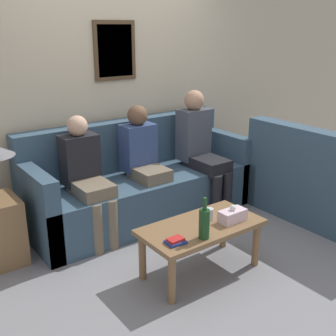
{
  "coord_description": "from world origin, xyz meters",
  "views": [
    {
      "loc": [
        -2.22,
        -3.02,
        1.94
      ],
      "look_at": [
        -0.1,
        -0.13,
        0.73
      ],
      "focal_mm": 45.0,
      "sensor_mm": 36.0,
      "label": 1
    }
  ],
  "objects_px": {
    "person_left": "(86,174)",
    "person_middle": "(144,159)",
    "couch_main": "(139,185)",
    "wine_bottle": "(204,223)",
    "person_right": "(201,146)",
    "coffee_table": "(201,232)",
    "drinking_glass": "(209,214)",
    "couch_side": "(329,188)"
  },
  "relations": [
    {
      "from": "drinking_glass",
      "to": "person_left",
      "type": "distance_m",
      "value": 1.21
    },
    {
      "from": "person_left",
      "to": "drinking_glass",
      "type": "bearing_deg",
      "value": -60.56
    },
    {
      "from": "coffee_table",
      "to": "wine_bottle",
      "type": "relative_size",
      "value": 3.08
    },
    {
      "from": "person_right",
      "to": "person_left",
      "type": "bearing_deg",
      "value": 178.34
    },
    {
      "from": "couch_side",
      "to": "coffee_table",
      "type": "xyz_separation_m",
      "value": [
        -1.73,
        0.01,
        0.02
      ]
    },
    {
      "from": "drinking_glass",
      "to": "couch_main",
      "type": "bearing_deg",
      "value": 86.14
    },
    {
      "from": "couch_side",
      "to": "person_right",
      "type": "xyz_separation_m",
      "value": [
        -0.85,
        1.06,
        0.36
      ]
    },
    {
      "from": "couch_main",
      "to": "wine_bottle",
      "type": "relative_size",
      "value": 7.33
    },
    {
      "from": "coffee_table",
      "to": "person_right",
      "type": "height_order",
      "value": "person_right"
    },
    {
      "from": "couch_side",
      "to": "drinking_glass",
      "type": "height_order",
      "value": "couch_side"
    },
    {
      "from": "wine_bottle",
      "to": "person_right",
      "type": "height_order",
      "value": "person_right"
    },
    {
      "from": "couch_main",
      "to": "couch_side",
      "type": "xyz_separation_m",
      "value": [
        1.53,
        -1.25,
        0.0
      ]
    },
    {
      "from": "couch_main",
      "to": "coffee_table",
      "type": "xyz_separation_m",
      "value": [
        -0.2,
        -1.24,
        0.02
      ]
    },
    {
      "from": "person_left",
      "to": "person_middle",
      "type": "distance_m",
      "value": 0.65
    },
    {
      "from": "couch_main",
      "to": "coffee_table",
      "type": "height_order",
      "value": "couch_main"
    },
    {
      "from": "couch_main",
      "to": "drinking_glass",
      "type": "xyz_separation_m",
      "value": [
        -0.08,
        -1.2,
        0.13
      ]
    },
    {
      "from": "couch_main",
      "to": "drinking_glass",
      "type": "relative_size",
      "value": 24.99
    },
    {
      "from": "person_left",
      "to": "couch_main",
      "type": "bearing_deg",
      "value": 13.04
    },
    {
      "from": "wine_bottle",
      "to": "person_left",
      "type": "bearing_deg",
      "value": 105.2
    },
    {
      "from": "drinking_glass",
      "to": "person_left",
      "type": "height_order",
      "value": "person_left"
    },
    {
      "from": "couch_main",
      "to": "drinking_glass",
      "type": "distance_m",
      "value": 1.21
    },
    {
      "from": "person_middle",
      "to": "person_right",
      "type": "distance_m",
      "value": 0.7
    },
    {
      "from": "person_middle",
      "to": "couch_main",
      "type": "bearing_deg",
      "value": 82.39
    },
    {
      "from": "person_right",
      "to": "couch_main",
      "type": "bearing_deg",
      "value": 164.01
    },
    {
      "from": "person_right",
      "to": "person_middle",
      "type": "bearing_deg",
      "value": 175.05
    },
    {
      "from": "person_left",
      "to": "person_right",
      "type": "xyz_separation_m",
      "value": [
        1.35,
        -0.04,
        0.06
      ]
    },
    {
      "from": "couch_side",
      "to": "wine_bottle",
      "type": "height_order",
      "value": "couch_side"
    },
    {
      "from": "couch_main",
      "to": "person_middle",
      "type": "relative_size",
      "value": 2.0
    },
    {
      "from": "couch_side",
      "to": "wine_bottle",
      "type": "xyz_separation_m",
      "value": [
        -1.86,
        -0.17,
        0.2
      ]
    },
    {
      "from": "couch_side",
      "to": "drinking_glass",
      "type": "distance_m",
      "value": 1.62
    },
    {
      "from": "couch_main",
      "to": "person_right",
      "type": "relative_size",
      "value": 1.85
    },
    {
      "from": "couch_main",
      "to": "couch_side",
      "type": "height_order",
      "value": "same"
    },
    {
      "from": "coffee_table",
      "to": "person_middle",
      "type": "xyz_separation_m",
      "value": [
        0.18,
        1.1,
        0.3
      ]
    },
    {
      "from": "couch_side",
      "to": "person_right",
      "type": "height_order",
      "value": "person_right"
    },
    {
      "from": "couch_main",
      "to": "person_left",
      "type": "distance_m",
      "value": 0.75
    },
    {
      "from": "couch_main",
      "to": "person_middle",
      "type": "xyz_separation_m",
      "value": [
        -0.02,
        -0.13,
        0.32
      ]
    },
    {
      "from": "person_right",
      "to": "coffee_table",
      "type": "bearing_deg",
      "value": -129.98
    },
    {
      "from": "wine_bottle",
      "to": "person_left",
      "type": "xyz_separation_m",
      "value": [
        -0.34,
        1.26,
        0.1
      ]
    },
    {
      "from": "couch_main",
      "to": "wine_bottle",
      "type": "xyz_separation_m",
      "value": [
        -0.33,
        -1.42,
        0.21
      ]
    },
    {
      "from": "drinking_glass",
      "to": "person_middle",
      "type": "xyz_separation_m",
      "value": [
        0.06,
        1.07,
        0.19
      ]
    },
    {
      "from": "wine_bottle",
      "to": "coffee_table",
      "type": "bearing_deg",
      "value": 53.8
    },
    {
      "from": "person_left",
      "to": "couch_side",
      "type": "bearing_deg",
      "value": -26.46
    }
  ]
}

